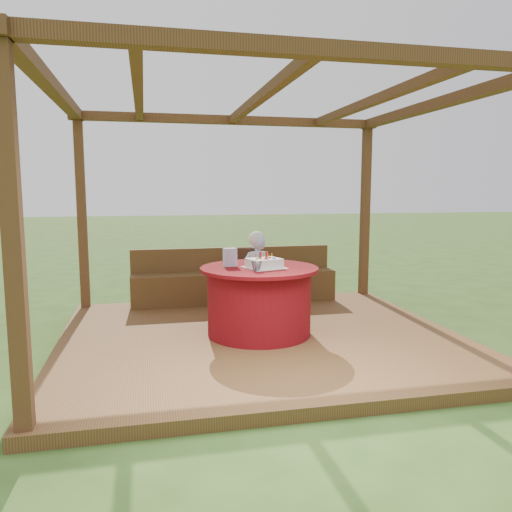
{
  "coord_description": "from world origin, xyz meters",
  "views": [
    {
      "loc": [
        -1.27,
        -5.45,
        1.78
      ],
      "look_at": [
        0.0,
        0.25,
        1.0
      ],
      "focal_mm": 35.0,
      "sensor_mm": 36.0,
      "label": 1
    }
  ],
  "objects_px": {
    "table": "(259,300)",
    "elderly_woman": "(257,273)",
    "birthday_cake": "(264,263)",
    "gift_bag": "(230,257)",
    "drinking_glass": "(257,266)",
    "chair": "(248,276)",
    "bench": "(235,284)"
  },
  "relations": [
    {
      "from": "chair",
      "to": "gift_bag",
      "type": "height_order",
      "value": "gift_bag"
    },
    {
      "from": "table",
      "to": "elderly_woman",
      "type": "distance_m",
      "value": 0.84
    },
    {
      "from": "bench",
      "to": "chair",
      "type": "distance_m",
      "value": 0.44
    },
    {
      "from": "table",
      "to": "birthday_cake",
      "type": "relative_size",
      "value": 2.71
    },
    {
      "from": "table",
      "to": "gift_bag",
      "type": "distance_m",
      "value": 0.6
    },
    {
      "from": "table",
      "to": "chair",
      "type": "bearing_deg",
      "value": 84.1
    },
    {
      "from": "chair",
      "to": "gift_bag",
      "type": "xyz_separation_m",
      "value": [
        -0.45,
        -1.2,
        0.44
      ]
    },
    {
      "from": "table",
      "to": "drinking_glass",
      "type": "relative_size",
      "value": 11.77
    },
    {
      "from": "elderly_woman",
      "to": "drinking_glass",
      "type": "bearing_deg",
      "value": -102.71
    },
    {
      "from": "chair",
      "to": "drinking_glass",
      "type": "relative_size",
      "value": 7.34
    },
    {
      "from": "gift_bag",
      "to": "drinking_glass",
      "type": "bearing_deg",
      "value": -67.2
    },
    {
      "from": "table",
      "to": "drinking_glass",
      "type": "height_order",
      "value": "drinking_glass"
    },
    {
      "from": "gift_bag",
      "to": "table",
      "type": "bearing_deg",
      "value": -28.92
    },
    {
      "from": "drinking_glass",
      "to": "birthday_cake",
      "type": "bearing_deg",
      "value": 55.81
    },
    {
      "from": "bench",
      "to": "drinking_glass",
      "type": "xyz_separation_m",
      "value": [
        -0.11,
        -1.97,
        0.57
      ]
    },
    {
      "from": "gift_bag",
      "to": "drinking_glass",
      "type": "relative_size",
      "value": 1.83
    },
    {
      "from": "birthday_cake",
      "to": "drinking_glass",
      "type": "height_order",
      "value": "birthday_cake"
    },
    {
      "from": "birthday_cake",
      "to": "gift_bag",
      "type": "bearing_deg",
      "value": 151.13
    },
    {
      "from": "bench",
      "to": "elderly_woman",
      "type": "xyz_separation_m",
      "value": [
        0.13,
        -0.9,
        0.31
      ]
    },
    {
      "from": "table",
      "to": "drinking_glass",
      "type": "xyz_separation_m",
      "value": [
        -0.09,
        -0.27,
        0.44
      ]
    },
    {
      "from": "table",
      "to": "gift_bag",
      "type": "height_order",
      "value": "gift_bag"
    },
    {
      "from": "table",
      "to": "elderly_woman",
      "type": "xyz_separation_m",
      "value": [
        0.15,
        0.8,
        0.18
      ]
    },
    {
      "from": "table",
      "to": "birthday_cake",
      "type": "distance_m",
      "value": 0.45
    },
    {
      "from": "elderly_woman",
      "to": "gift_bag",
      "type": "distance_m",
      "value": 0.88
    },
    {
      "from": "chair",
      "to": "birthday_cake",
      "type": "xyz_separation_m",
      "value": [
        -0.09,
        -1.4,
        0.39
      ]
    },
    {
      "from": "gift_bag",
      "to": "elderly_woman",
      "type": "bearing_deg",
      "value": 48.49
    },
    {
      "from": "birthday_cake",
      "to": "gift_bag",
      "type": "xyz_separation_m",
      "value": [
        -0.36,
        0.2,
        0.05
      ]
    },
    {
      "from": "chair",
      "to": "drinking_glass",
      "type": "distance_m",
      "value": 1.66
    },
    {
      "from": "birthday_cake",
      "to": "drinking_glass",
      "type": "distance_m",
      "value": 0.24
    },
    {
      "from": "chair",
      "to": "gift_bag",
      "type": "bearing_deg",
      "value": -110.59
    },
    {
      "from": "bench",
      "to": "table",
      "type": "relative_size",
      "value": 2.23
    },
    {
      "from": "birthday_cake",
      "to": "gift_bag",
      "type": "height_order",
      "value": "gift_bag"
    }
  ]
}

